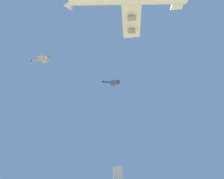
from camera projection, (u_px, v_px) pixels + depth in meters
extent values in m
cube|color=white|center=(118.00, 173.00, 101.55)|extent=(6.38, 1.95, 7.60)
cone|color=white|center=(67.00, 5.00, 98.27)|extent=(5.16, 6.21, 6.08)
cube|color=white|center=(131.00, 0.00, 94.30)|extent=(16.05, 60.49, 6.45)
cylinder|color=gray|center=(132.00, 31.00, 112.98)|extent=(5.08, 3.13, 3.00)
cylinder|color=gray|center=(132.00, 18.00, 103.15)|extent=(5.08, 3.13, 3.00)
cylinder|color=#38478C|center=(112.00, 82.00, 134.29)|extent=(13.04, 4.09, 1.50)
cone|color=black|center=(103.00, 82.00, 133.25)|extent=(2.26, 1.87, 1.50)
cube|color=#38478C|center=(113.00, 83.00, 134.39)|extent=(5.92, 8.72, 0.24)
cube|color=#38478C|center=(118.00, 81.00, 136.06)|extent=(2.39, 0.68, 2.60)
cube|color=#38478C|center=(118.00, 83.00, 135.15)|extent=(2.93, 5.10, 0.20)
cylinder|color=#999EA3|center=(41.00, 59.00, 119.27)|extent=(13.08, 3.39, 1.50)
cone|color=black|center=(31.00, 60.00, 120.47)|extent=(2.20, 1.78, 1.50)
cube|color=#999EA3|center=(43.00, 59.00, 118.93)|extent=(5.53, 8.56, 0.24)
cube|color=#999EA3|center=(48.00, 56.00, 119.42)|extent=(2.40, 0.55, 2.60)
cube|color=#999EA3|center=(48.00, 58.00, 118.50)|extent=(2.68, 5.04, 0.20)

